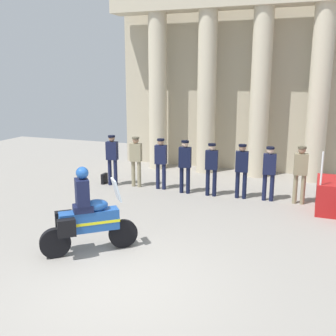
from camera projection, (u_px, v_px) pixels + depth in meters
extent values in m
plane|color=gray|center=(119.00, 284.00, 7.32)|extent=(28.00, 28.00, 0.00)
cube|color=#B6AB91|center=(238.00, 78.00, 15.53)|extent=(9.59, 0.30, 7.21)
cylinder|color=beige|center=(158.00, 93.00, 15.81)|extent=(0.71, 0.71, 6.04)
cylinder|color=beige|center=(207.00, 94.00, 15.13)|extent=(0.71, 0.71, 6.04)
cylinder|color=beige|center=(260.00, 95.00, 14.45)|extent=(0.71, 0.71, 6.04)
cylinder|color=beige|center=(319.00, 96.00, 13.77)|extent=(0.71, 0.71, 6.04)
cube|color=#BEB297|center=(236.00, 0.00, 14.05)|extent=(9.59, 0.91, 0.50)
cylinder|color=silver|center=(322.00, 168.00, 10.48)|extent=(0.05, 0.05, 0.90)
cylinder|color=#141938|center=(110.00, 172.00, 13.79)|extent=(0.13, 0.13, 0.90)
cylinder|color=#141938|center=(116.00, 173.00, 13.72)|extent=(0.13, 0.13, 0.90)
cube|color=#141938|center=(112.00, 151.00, 13.58)|extent=(0.40, 0.26, 0.62)
sphere|color=#997056|center=(112.00, 139.00, 13.49)|extent=(0.21, 0.21, 0.21)
cylinder|color=black|center=(112.00, 136.00, 13.47)|extent=(0.24, 0.24, 0.06)
cylinder|color=gray|center=(133.00, 174.00, 13.63)|extent=(0.13, 0.13, 0.89)
cylinder|color=gray|center=(139.00, 174.00, 13.56)|extent=(0.13, 0.13, 0.89)
cube|color=gray|center=(136.00, 152.00, 13.43)|extent=(0.40, 0.26, 0.61)
sphere|color=#997056|center=(136.00, 140.00, 13.33)|extent=(0.21, 0.21, 0.21)
cylinder|color=brown|center=(136.00, 138.00, 13.32)|extent=(0.24, 0.24, 0.06)
cylinder|color=#141938|center=(158.00, 176.00, 13.34)|extent=(0.13, 0.13, 0.87)
cylinder|color=#141938|center=(164.00, 177.00, 13.27)|extent=(0.13, 0.13, 0.87)
cube|color=#141938|center=(161.00, 155.00, 13.14)|extent=(0.40, 0.26, 0.62)
sphere|color=tan|center=(161.00, 142.00, 13.04)|extent=(0.21, 0.21, 0.21)
cylinder|color=black|center=(161.00, 140.00, 13.03)|extent=(0.24, 0.24, 0.06)
cylinder|color=black|center=(182.00, 180.00, 12.88)|extent=(0.13, 0.13, 0.85)
cylinder|color=black|center=(188.00, 181.00, 12.81)|extent=(0.13, 0.13, 0.85)
cube|color=black|center=(185.00, 157.00, 12.68)|extent=(0.40, 0.26, 0.65)
sphere|color=beige|center=(185.00, 144.00, 12.58)|extent=(0.21, 0.21, 0.21)
cylinder|color=black|center=(185.00, 142.00, 12.56)|extent=(0.24, 0.24, 0.06)
cylinder|color=black|center=(208.00, 182.00, 12.59)|extent=(0.13, 0.13, 0.86)
cylinder|color=black|center=(214.00, 183.00, 12.52)|extent=(0.13, 0.13, 0.86)
cube|color=black|center=(212.00, 160.00, 12.39)|extent=(0.40, 0.26, 0.60)
sphere|color=beige|center=(212.00, 147.00, 12.30)|extent=(0.21, 0.21, 0.21)
cylinder|color=black|center=(212.00, 145.00, 12.28)|extent=(0.24, 0.24, 0.06)
cylinder|color=black|center=(237.00, 185.00, 12.34)|extent=(0.13, 0.13, 0.84)
cylinder|color=black|center=(244.00, 185.00, 12.27)|extent=(0.13, 0.13, 0.84)
cube|color=black|center=(242.00, 162.00, 12.14)|extent=(0.40, 0.26, 0.63)
sphere|color=#997056|center=(243.00, 148.00, 12.04)|extent=(0.21, 0.21, 0.21)
cylinder|color=black|center=(243.00, 145.00, 12.02)|extent=(0.24, 0.24, 0.06)
cylinder|color=#141938|center=(264.00, 187.00, 12.11)|extent=(0.13, 0.13, 0.83)
cylinder|color=#141938|center=(272.00, 188.00, 12.03)|extent=(0.13, 0.13, 0.83)
cube|color=#141938|center=(270.00, 164.00, 11.91)|extent=(0.40, 0.26, 0.62)
sphere|color=beige|center=(270.00, 151.00, 11.81)|extent=(0.21, 0.21, 0.21)
cylinder|color=black|center=(270.00, 148.00, 11.79)|extent=(0.24, 0.24, 0.06)
cylinder|color=#847A5B|center=(295.00, 189.00, 11.81)|extent=(0.13, 0.13, 0.88)
cylinder|color=#847A5B|center=(303.00, 190.00, 11.73)|extent=(0.13, 0.13, 0.88)
cube|color=#847A5B|center=(301.00, 164.00, 11.60)|extent=(0.40, 0.26, 0.63)
sphere|color=#997056|center=(302.00, 150.00, 11.50)|extent=(0.21, 0.21, 0.21)
cylinder|color=#4F4937|center=(302.00, 148.00, 11.48)|extent=(0.24, 0.24, 0.06)
cylinder|color=black|center=(123.00, 234.00, 8.79)|extent=(0.55, 0.49, 0.64)
cylinder|color=black|center=(55.00, 243.00, 8.31)|extent=(0.58, 0.52, 0.64)
cube|color=#1E4C99|center=(89.00, 221.00, 8.46)|extent=(1.15, 1.05, 0.44)
ellipsoid|color=#1E4C99|center=(96.00, 205.00, 8.44)|extent=(0.60, 0.58, 0.26)
cube|color=yellow|center=(89.00, 221.00, 8.46)|extent=(1.17, 1.07, 0.06)
cube|color=silver|center=(116.00, 190.00, 8.52)|extent=(0.38, 0.41, 0.47)
cube|color=black|center=(64.00, 219.00, 8.53)|extent=(0.39, 0.37, 0.36)
cube|color=black|center=(67.00, 228.00, 8.05)|extent=(0.39, 0.37, 0.36)
cube|color=#141938|center=(83.00, 208.00, 8.35)|extent=(0.52, 0.52, 0.14)
cube|color=#141938|center=(82.00, 192.00, 8.27)|extent=(0.43, 0.44, 0.56)
sphere|color=#1E4C99|center=(82.00, 173.00, 8.19)|extent=(0.26, 0.26, 0.26)
cube|color=black|center=(104.00, 179.00, 14.03)|extent=(0.10, 0.32, 0.36)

